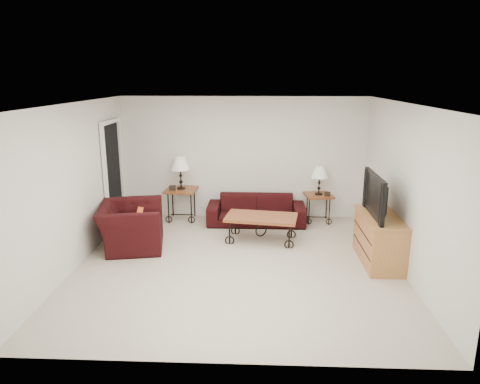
# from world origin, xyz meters

# --- Properties ---
(ground) EXTENTS (5.00, 5.00, 0.00)m
(ground) POSITION_xyz_m (0.00, 0.00, 0.00)
(ground) COLOR #B9AE9E
(ground) RESTS_ON ground
(wall_back) EXTENTS (5.00, 0.02, 2.50)m
(wall_back) POSITION_xyz_m (0.00, 2.50, 1.25)
(wall_back) COLOR silver
(wall_back) RESTS_ON ground
(wall_front) EXTENTS (5.00, 0.02, 2.50)m
(wall_front) POSITION_xyz_m (0.00, -2.50, 1.25)
(wall_front) COLOR silver
(wall_front) RESTS_ON ground
(wall_left) EXTENTS (0.02, 5.00, 2.50)m
(wall_left) POSITION_xyz_m (-2.50, 0.00, 1.25)
(wall_left) COLOR silver
(wall_left) RESTS_ON ground
(wall_right) EXTENTS (0.02, 5.00, 2.50)m
(wall_right) POSITION_xyz_m (2.50, 0.00, 1.25)
(wall_right) COLOR silver
(wall_right) RESTS_ON ground
(ceiling) EXTENTS (5.00, 5.00, 0.00)m
(ceiling) POSITION_xyz_m (0.00, 0.00, 2.50)
(ceiling) COLOR white
(ceiling) RESTS_ON wall_back
(doorway) EXTENTS (0.08, 0.94, 2.04)m
(doorway) POSITION_xyz_m (-2.47, 1.65, 1.02)
(doorway) COLOR black
(doorway) RESTS_ON ground
(sofa) EXTENTS (1.95, 0.76, 0.57)m
(sofa) POSITION_xyz_m (0.27, 2.02, 0.28)
(sofa) COLOR black
(sofa) RESTS_ON ground
(side_table_left) EXTENTS (0.65, 0.65, 0.66)m
(side_table_left) POSITION_xyz_m (-1.27, 2.20, 0.33)
(side_table_left) COLOR brown
(side_table_left) RESTS_ON ground
(side_table_right) EXTENTS (0.60, 0.60, 0.58)m
(side_table_right) POSITION_xyz_m (1.52, 2.20, 0.29)
(side_table_right) COLOR brown
(side_table_right) RESTS_ON ground
(lamp_left) EXTENTS (0.40, 0.40, 0.66)m
(lamp_left) POSITION_xyz_m (-1.27, 2.20, 0.99)
(lamp_left) COLOR black
(lamp_left) RESTS_ON side_table_left
(lamp_right) EXTENTS (0.37, 0.37, 0.58)m
(lamp_right) POSITION_xyz_m (1.52, 2.20, 0.86)
(lamp_right) COLOR black
(lamp_right) RESTS_ON side_table_right
(photo_frame_left) EXTENTS (0.13, 0.03, 0.11)m
(photo_frame_left) POSITION_xyz_m (-1.42, 2.05, 0.72)
(photo_frame_left) COLOR black
(photo_frame_left) RESTS_ON side_table_left
(photo_frame_right) EXTENTS (0.12, 0.02, 0.10)m
(photo_frame_right) POSITION_xyz_m (1.67, 2.05, 0.62)
(photo_frame_right) COLOR black
(photo_frame_right) RESTS_ON side_table_right
(coffee_table) EXTENTS (1.34, 0.85, 0.47)m
(coffee_table) POSITION_xyz_m (0.36, 1.05, 0.23)
(coffee_table) COLOR brown
(coffee_table) RESTS_ON ground
(armchair) EXTENTS (1.23, 1.35, 0.77)m
(armchair) POSITION_xyz_m (-1.88, 0.66, 0.38)
(armchair) COLOR black
(armchair) RESTS_ON ground
(throw_pillow) EXTENTS (0.15, 0.36, 0.35)m
(throw_pillow) POSITION_xyz_m (-1.73, 0.61, 0.52)
(throw_pillow) COLOR red
(throw_pillow) RESTS_ON armchair
(tv_stand) EXTENTS (0.54, 1.29, 0.77)m
(tv_stand) POSITION_xyz_m (2.23, 0.20, 0.39)
(tv_stand) COLOR #AA853F
(tv_stand) RESTS_ON ground
(television) EXTENTS (0.15, 1.15, 0.66)m
(television) POSITION_xyz_m (2.21, 0.20, 1.10)
(television) COLOR black
(television) RESTS_ON tv_stand
(backpack) EXTENTS (0.37, 0.30, 0.44)m
(backpack) POSITION_xyz_m (1.16, 1.88, 0.22)
(backpack) COLOR black
(backpack) RESTS_ON ground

